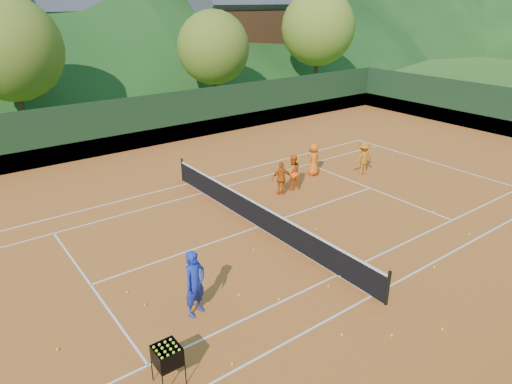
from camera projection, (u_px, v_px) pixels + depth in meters
ground at (259, 227)px, 17.36m from camera, size 400.00×400.00×0.00m
clay_court at (259, 227)px, 17.35m from camera, size 40.00×24.00×0.02m
coach at (195, 283)px, 12.22m from camera, size 0.81×0.65×1.93m
student_a at (292, 172)px, 20.46m from camera, size 0.90×0.76×1.65m
student_b at (281, 179)px, 19.91m from camera, size 0.96×0.68×1.51m
student_c at (314, 159)px, 22.15m from camera, size 0.87×0.65×1.61m
student_d at (363, 158)px, 22.29m from camera, size 1.16×0.85×1.61m
tennis_ball_1 at (384, 284)px, 13.79m from camera, size 0.07×0.07×0.07m
tennis_ball_2 at (340, 277)px, 14.17m from camera, size 0.07×0.07×0.07m
tennis_ball_3 at (127, 292)px, 13.41m from camera, size 0.07×0.07×0.07m
tennis_ball_4 at (317, 229)px, 17.08m from camera, size 0.07×0.07×0.07m
tennis_ball_5 at (434, 267)px, 14.68m from camera, size 0.07×0.07×0.07m
tennis_ball_6 at (342, 335)px, 11.72m from camera, size 0.07×0.07×0.07m
tennis_ball_7 at (442, 329)px, 11.92m from camera, size 0.07×0.07×0.07m
tennis_ball_8 at (469, 234)px, 16.74m from camera, size 0.07×0.07×0.07m
tennis_ball_11 at (145, 305)px, 12.87m from camera, size 0.07×0.07×0.07m
tennis_ball_12 at (254, 250)px, 15.66m from camera, size 0.07×0.07×0.07m
tennis_ball_13 at (434, 211)px, 18.51m from camera, size 0.07×0.07×0.07m
tennis_ball_15 at (239, 295)px, 13.31m from camera, size 0.07×0.07×0.07m
tennis_ball_18 at (279, 299)px, 13.11m from camera, size 0.07×0.07×0.07m
tennis_ball_19 at (392, 335)px, 11.70m from camera, size 0.07×0.07×0.07m
tennis_ball_20 at (328, 286)px, 13.69m from camera, size 0.07×0.07×0.07m
tennis_ball_21 at (58, 349)px, 11.23m from camera, size 0.07×0.07×0.07m
tennis_ball_24 at (232, 364)px, 10.79m from camera, size 0.07×0.07×0.07m
court_lines at (259, 227)px, 17.35m from camera, size 23.83×11.03×0.00m
tennis_net at (259, 215)px, 17.15m from camera, size 0.10×12.07×1.10m
perimeter_fence at (259, 197)px, 16.86m from camera, size 40.40×24.24×3.00m
ball_hopper at (167, 356)px, 10.02m from camera, size 0.57×0.57×1.00m
chalet_mid at (95, 33)px, 43.77m from camera, size 12.65×8.82×11.45m
chalet_right at (239, 27)px, 48.44m from camera, size 11.50×8.82×11.91m
tree_b at (10, 49)px, 27.86m from camera, size 6.40×6.40×8.40m
tree_c at (214, 48)px, 35.10m from camera, size 5.60×5.60×7.35m
tree_d at (318, 28)px, 42.07m from camera, size 6.80×6.80×8.93m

